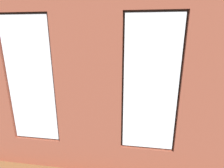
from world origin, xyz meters
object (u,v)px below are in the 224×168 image
potted_plant_between_couches (135,128)px  coffee_table (117,94)px  cup_ceramic (117,92)px  potted_plant_mid_room_small (141,88)px  potted_plant_by_left_couch (161,87)px  tv_flatscreen (48,78)px  media_console (50,93)px  couch_left (180,102)px  remote_silver (119,94)px  potted_plant_corner_near_left (172,80)px  remote_black (127,92)px  candle_jar (106,91)px  table_plant_small (113,88)px  potted_plant_near_tv (49,89)px  couch_by_window (73,131)px  potted_plant_foreground_right (73,74)px

potted_plant_between_couches → coffee_table: bearing=-74.5°
cup_ceramic → potted_plant_mid_room_small: (-0.86, -0.65, -0.02)m
potted_plant_by_left_couch → potted_plant_between_couches: (0.99, 3.60, 0.14)m
tv_flatscreen → media_console: bearing=90.0°
coffee_table → tv_flatscreen: bearing=-4.1°
couch_left → potted_plant_between_couches: potted_plant_between_couches is taller
remote_silver → potted_plant_corner_near_left: (-2.12, -2.07, -0.00)m
remote_black → potted_plant_by_left_couch: (-1.33, -1.03, -0.08)m
candle_jar → remote_silver: (-0.47, 0.00, -0.05)m
table_plant_small → potted_plant_between_couches: size_ratio=0.20×
media_console → potted_plant_near_tv: (-0.54, 1.02, 0.50)m
coffee_table → tv_flatscreen: 2.67m
coffee_table → candle_jar: candle_jar is taller
media_console → potted_plant_corner_near_left: bearing=-159.8°
media_console → potted_plant_mid_room_small: (-3.48, -0.46, 0.22)m
couch_left → media_console: size_ratio=1.85×
potted_plant_mid_room_small → potted_plant_by_left_couch: bearing=-147.9°
remote_black → remote_silver: 0.34m
coffee_table → media_console: 2.63m
couch_left → potted_plant_mid_room_small: couch_left is taller
candle_jar → potted_plant_mid_room_small: (-1.24, -0.76, -0.04)m
couch_left → coffee_table: bearing=-102.6°
couch_by_window → potted_plant_foreground_right: (1.64, -4.41, 0.26)m
candle_jar → media_console: bearing=-7.4°
media_console → potted_plant_by_left_couch: size_ratio=2.17×
couch_by_window → media_console: (1.94, -2.68, -0.10)m
table_plant_small → potted_plant_near_tv: 2.14m
remote_silver → potted_plant_corner_near_left: 2.97m
tv_flatscreen → potted_plant_corner_near_left: size_ratio=0.87×
candle_jar → remote_black: bearing=-162.2°
candle_jar → potted_plant_between_couches: (-1.06, 2.34, 0.01)m
cup_ceramic → potted_plant_corner_near_left: 2.97m
media_console → potted_plant_foreground_right: bearing=-99.9°
coffee_table → tv_flatscreen: size_ratio=1.27×
couch_left → potted_plant_mid_room_small: (1.21, -0.96, 0.12)m
media_console → potted_plant_mid_room_small: size_ratio=1.77×
remote_black → potted_plant_by_left_couch: size_ratio=0.32×
couch_by_window → tv_flatscreen: bearing=-54.1°
potted_plant_corner_near_left → potted_plant_between_couches: potted_plant_between_couches is taller
couch_by_window → potted_plant_corner_near_left: 5.32m
potted_plant_corner_near_left → potted_plant_mid_room_small: bearing=44.1°
table_plant_small → potted_plant_corner_near_left: (-2.38, -1.88, -0.13)m
couch_by_window → table_plant_small: (-0.53, -2.58, 0.23)m
couch_by_window → potted_plant_near_tv: potted_plant_near_tv is taller
cup_ceramic → potted_plant_between_couches: bearing=105.5°
table_plant_small → potted_plant_near_tv: size_ratio=0.18×
tv_flatscreen → potted_plant_corner_near_left: (-4.84, -1.78, -0.38)m
potted_plant_near_tv → potted_plant_between_couches: bearing=149.7°
cup_ceramic → potted_plant_by_left_couch: potted_plant_by_left_couch is taller
table_plant_small → remote_silver: (-0.25, 0.20, -0.13)m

